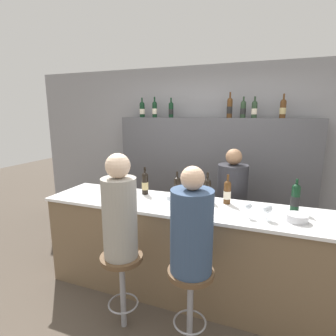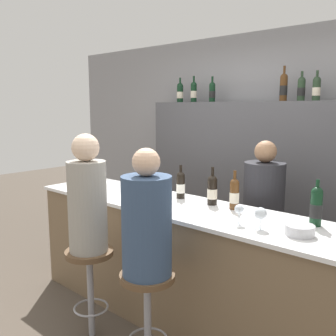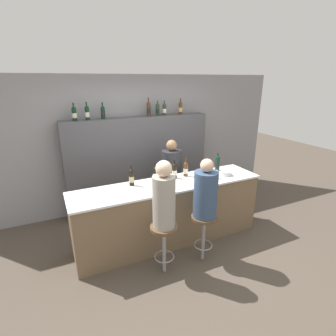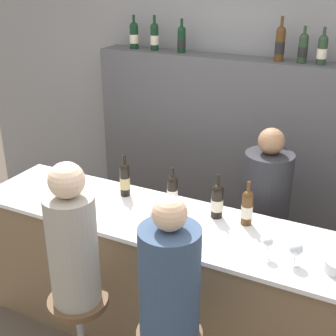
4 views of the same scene
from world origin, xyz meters
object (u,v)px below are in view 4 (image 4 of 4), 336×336
wine_bottle_counter_1 (172,191)px  wine_bottle_backbar_5 (322,49)px  wine_bottle_counter_3 (247,207)px  wine_bottle_backbar_0 (134,35)px  wine_bottle_counter_2 (217,200)px  wine_glass_2 (296,249)px  wine_bottle_backbar_3 (280,43)px  wine_glass_0 (155,215)px  wine_bottle_backbar_1 (154,36)px  wine_glass_1 (268,242)px  bar_stool_left (80,319)px  wine_bottle_backbar_4 (303,48)px  wine_bottle_counter_0 (125,179)px  guest_seated_left (72,242)px  guest_seated_right (169,278)px  bartender (263,229)px  wine_bottle_backbar_2 (182,39)px

wine_bottle_counter_1 → wine_bottle_backbar_5: wine_bottle_backbar_5 is taller
wine_bottle_counter_3 → wine_bottle_backbar_0: 2.08m
wine_bottle_counter_2 → wine_glass_2: 0.67m
wine_bottle_backbar_3 → wine_glass_0: 1.76m
wine_bottle_backbar_1 → wine_glass_1: (1.52, -1.48, -0.87)m
wine_glass_0 → bar_stool_left: size_ratio=0.18×
wine_bottle_backbar_4 → wine_glass_2: size_ratio=1.94×
wine_bottle_counter_0 → wine_bottle_backbar_0: (-0.58, 1.17, 0.84)m
wine_bottle_backbar_1 → wine_glass_0: (0.79, -1.48, -0.88)m
wine_bottle_backbar_3 → guest_seated_left: 2.25m
wine_bottle_counter_1 → wine_bottle_backbar_4: bearing=64.7°
wine_bottle_backbar_1 → wine_bottle_counter_2: bearing=-47.0°
wine_bottle_counter_3 → wine_glass_1: size_ratio=2.20×
guest_seated_right → wine_bottle_backbar_1: bearing=120.0°
wine_bottle_backbar_3 → wine_bottle_backbar_5: size_ratio=1.23×
wine_bottle_backbar_5 → guest_seated_right: wine_bottle_backbar_5 is taller
wine_bottle_counter_2 → wine_bottle_counter_0: bearing=-180.0°
wine_bottle_counter_1 → wine_bottle_backbar_0: bearing=129.7°
wine_bottle_counter_2 → wine_glass_2: size_ratio=2.13×
wine_glass_2 → bartender: bearing=115.5°
wine_bottle_backbar_3 → guest_seated_left: bearing=-106.8°
wine_bottle_backbar_3 → bar_stool_left: 2.52m
wine_bottle_counter_2 → wine_bottle_backbar_4: bearing=79.3°
wine_bottle_counter_1 → wine_glass_0: 0.31m
wine_bottle_backbar_2 → wine_glass_1: wine_bottle_backbar_2 is taller
wine_bottle_backbar_4 → bartender: (-0.02, -0.66, -1.28)m
wine_bottle_counter_3 → wine_bottle_backbar_5: bearing=82.3°
wine_bottle_counter_0 → bartender: (0.92, 0.51, -0.44)m
guest_seated_left → bartender: guest_seated_left is taller
wine_bottle_counter_1 → wine_bottle_backbar_4: size_ratio=1.03×
wine_bottle_counter_2 → guest_seated_right: 0.82m
bar_stool_left → guest_seated_right: size_ratio=0.85×
wine_bottle_counter_1 → wine_bottle_counter_0: bearing=-180.0°
wine_glass_0 → guest_seated_left: 0.57m
wine_bottle_backbar_1 → guest_seated_right: (1.15, -1.98, -0.91)m
wine_bottle_counter_1 → bar_stool_left: wine_bottle_counter_1 is taller
wine_bottle_counter_2 → wine_glass_1: (0.43, -0.31, -0.02)m
wine_bottle_counter_3 → guest_seated_left: bearing=-133.1°
wine_bottle_backbar_4 → wine_glass_2: bearing=-75.9°
wine_bottle_counter_3 → bar_stool_left: bearing=-133.1°
wine_bottle_backbar_1 → guest_seated_right: bearing=-60.0°
wine_bottle_counter_2 → bar_stool_left: 1.15m
wine_bottle_backbar_0 → guest_seated_left: bearing=-69.6°
wine_bottle_backbar_2 → wine_bottle_backbar_1: bearing=180.0°
wine_bottle_backbar_5 → wine_glass_2: (0.23, -1.48, -0.86)m
wine_bottle_backbar_1 → guest_seated_left: bearing=-75.1°
wine_bottle_backbar_5 → bar_stool_left: 2.61m
guest_seated_left → wine_bottle_backbar_3: bearing=73.2°
bar_stool_left → guest_seated_right: (0.62, 0.00, 0.51)m
wine_bottle_backbar_2 → wine_bottle_counter_2: bearing=-54.8°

